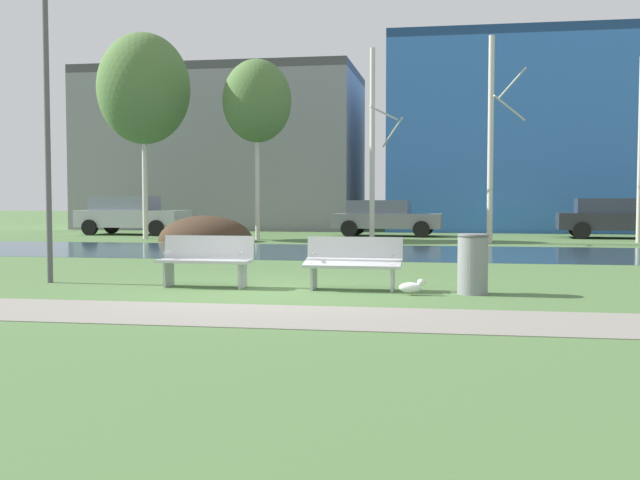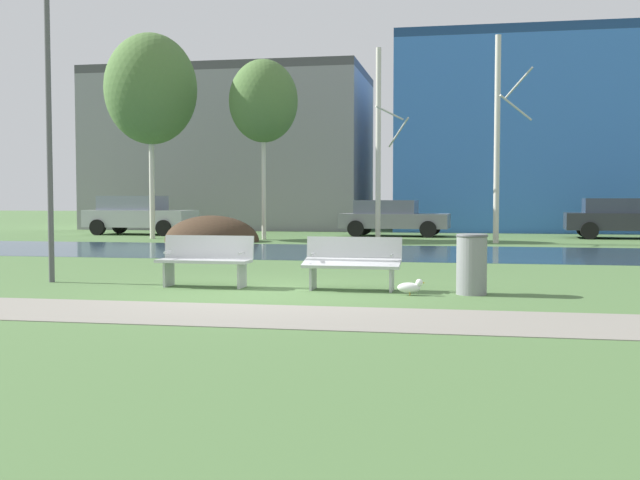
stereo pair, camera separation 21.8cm
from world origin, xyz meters
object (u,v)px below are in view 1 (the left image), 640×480
at_px(bench_right, 353,261).
at_px(parked_van_nearest_silver, 131,214).
at_px(trash_bin, 473,263).
at_px(parked_sedan_second_grey, 385,217).
at_px(streetlamp, 46,72).
at_px(seagull, 412,287).
at_px(bench_left, 206,259).
at_px(parked_hatch_third_dark, 620,217).

relative_size(bench_right, parked_van_nearest_silver, 0.36).
height_order(bench_right, trash_bin, trash_bin).
bearing_deg(parked_sedan_second_grey, streetlamp, -104.29).
distance_m(parked_van_nearest_silver, parked_sedan_second_grey, 10.42).
distance_m(seagull, parked_sedan_second_grey, 18.55).
distance_m(bench_right, trash_bin, 1.94).
height_order(trash_bin, streetlamp, streetlamp).
height_order(bench_left, trash_bin, trash_bin).
xyz_separation_m(bench_right, parked_van_nearest_silver, (-11.39, 17.28, 0.36)).
bearing_deg(streetlamp, seagull, -6.15).
distance_m(bench_right, streetlamp, 6.41).
height_order(parked_van_nearest_silver, parked_sedan_second_grey, parked_van_nearest_silver).
height_order(parked_sedan_second_grey, parked_hatch_third_dark, parked_hatch_third_dark).
distance_m(trash_bin, streetlamp, 8.12).
bearing_deg(seagull, streetlamp, 173.85).
bearing_deg(trash_bin, bench_left, 177.18).
relative_size(bench_right, streetlamp, 0.28).
distance_m(bench_left, parked_van_nearest_silver, 19.42).
xyz_separation_m(bench_right, trash_bin, (1.93, -0.22, 0.02)).
distance_m(parked_van_nearest_silver, parked_hatch_third_dark, 19.20).
distance_m(bench_left, trash_bin, 4.47).
xyz_separation_m(bench_left, streetlamp, (-2.97, 0.18, 3.28)).
height_order(trash_bin, parked_hatch_third_dark, parked_hatch_third_dark).
bearing_deg(seagull, parked_hatch_third_dark, 69.47).
relative_size(trash_bin, seagull, 2.19).
bearing_deg(seagull, bench_right, 152.30).
bearing_deg(parked_hatch_third_dark, parked_sedan_second_grey, 178.55).
xyz_separation_m(bench_right, seagull, (0.99, -0.52, -0.34)).
height_order(bench_right, parked_sedan_second_grey, parked_sedan_second_grey).
bearing_deg(streetlamp, parked_hatch_third_dark, 52.76).
bearing_deg(parked_van_nearest_silver, trash_bin, -52.73).
xyz_separation_m(bench_left, seagull, (3.52, -0.52, -0.34)).
distance_m(streetlamp, parked_van_nearest_silver, 18.32).
bearing_deg(bench_right, trash_bin, -6.50).
bearing_deg(parked_van_nearest_silver, parked_hatch_third_dark, 1.22).
height_order(bench_right, parked_van_nearest_silver, parked_van_nearest_silver).
bearing_deg(bench_left, parked_sedan_second_grey, 85.07).
bearing_deg(bench_right, seagull, -27.70).
bearing_deg(parked_hatch_third_dark, trash_bin, -108.18).
bearing_deg(parked_van_nearest_silver, bench_left, -62.86).
xyz_separation_m(trash_bin, parked_hatch_third_dark, (5.88, 17.91, 0.30)).
bearing_deg(bench_left, parked_van_nearest_silver, 117.14).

